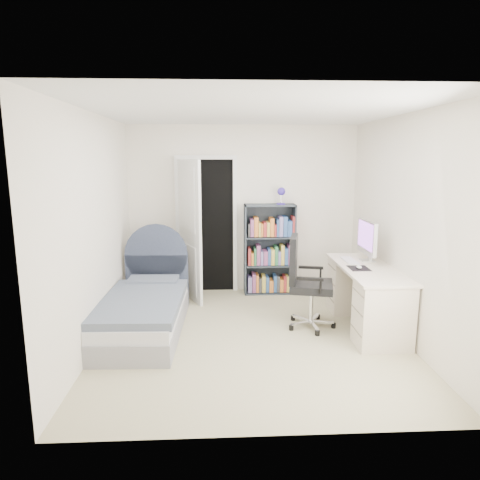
{
  "coord_description": "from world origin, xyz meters",
  "views": [
    {
      "loc": [
        -0.37,
        -4.61,
        2.02
      ],
      "look_at": [
        -0.12,
        0.34,
        1.07
      ],
      "focal_mm": 32.0,
      "sensor_mm": 36.0,
      "label": 1
    }
  ],
  "objects_px": {
    "bookcase": "(270,252)",
    "desk": "(366,294)",
    "office_chair": "(304,278)",
    "bed": "(145,309)",
    "floor_lamp": "(186,254)",
    "nightstand": "(157,274)"
  },
  "relations": [
    {
      "from": "bookcase",
      "to": "desk",
      "type": "height_order",
      "value": "bookcase"
    },
    {
      "from": "bookcase",
      "to": "office_chair",
      "type": "xyz_separation_m",
      "value": [
        0.25,
        -1.35,
        -0.02
      ]
    },
    {
      "from": "bookcase",
      "to": "desk",
      "type": "relative_size",
      "value": 1.04
    },
    {
      "from": "bed",
      "to": "floor_lamp",
      "type": "bearing_deg",
      "value": 74.02
    },
    {
      "from": "bed",
      "to": "desk",
      "type": "relative_size",
      "value": 1.23
    },
    {
      "from": "bookcase",
      "to": "bed",
      "type": "bearing_deg",
      "value": -140.46
    },
    {
      "from": "bed",
      "to": "desk",
      "type": "xyz_separation_m",
      "value": [
        2.64,
        -0.05,
        0.15
      ]
    },
    {
      "from": "bed",
      "to": "nightstand",
      "type": "relative_size",
      "value": 3.55
    },
    {
      "from": "nightstand",
      "to": "desk",
      "type": "height_order",
      "value": "desk"
    },
    {
      "from": "nightstand",
      "to": "bookcase",
      "type": "xyz_separation_m",
      "value": [
        1.69,
        0.12,
        0.29
      ]
    },
    {
      "from": "floor_lamp",
      "to": "desk",
      "type": "relative_size",
      "value": 0.99
    },
    {
      "from": "floor_lamp",
      "to": "desk",
      "type": "bearing_deg",
      "value": -31.88
    },
    {
      "from": "nightstand",
      "to": "office_chair",
      "type": "relative_size",
      "value": 0.48
    },
    {
      "from": "desk",
      "to": "office_chair",
      "type": "xyz_separation_m",
      "value": [
        -0.74,
        0.06,
        0.2
      ]
    },
    {
      "from": "bookcase",
      "to": "nightstand",
      "type": "bearing_deg",
      "value": -175.93
    },
    {
      "from": "bed",
      "to": "bookcase",
      "type": "distance_m",
      "value": 2.17
    },
    {
      "from": "office_chair",
      "to": "bed",
      "type": "bearing_deg",
      "value": -179.68
    },
    {
      "from": "bed",
      "to": "nightstand",
      "type": "bearing_deg",
      "value": 91.54
    },
    {
      "from": "office_chair",
      "to": "nightstand",
      "type": "bearing_deg",
      "value": 147.45
    },
    {
      "from": "nightstand",
      "to": "floor_lamp",
      "type": "xyz_separation_m",
      "value": [
        0.42,
        0.11,
        0.27
      ]
    },
    {
      "from": "bookcase",
      "to": "desk",
      "type": "xyz_separation_m",
      "value": [
        0.99,
        -1.41,
        -0.22
      ]
    },
    {
      "from": "nightstand",
      "to": "bookcase",
      "type": "distance_m",
      "value": 1.71
    }
  ]
}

